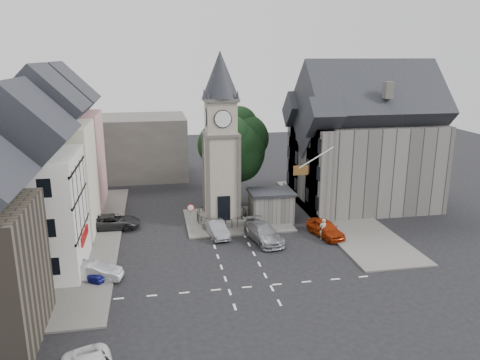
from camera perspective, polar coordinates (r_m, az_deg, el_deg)
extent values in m
plane|color=black|center=(38.73, -0.49, -9.15)|extent=(120.00, 120.00, 0.00)
cube|color=#595651|center=(44.21, -18.20, -6.69)|extent=(6.00, 30.00, 0.14)
cube|color=#595651|center=(49.09, 11.80, -4.06)|extent=(6.00, 26.00, 0.14)
cube|color=#595651|center=(46.25, -0.39, -4.92)|extent=(10.00, 8.00, 0.16)
cube|color=silver|center=(33.88, 1.18, -12.90)|extent=(20.00, 8.00, 0.01)
cube|color=#4C4944|center=(45.93, -2.24, -4.72)|extent=(4.20, 4.20, 0.70)
torus|color=black|center=(45.69, -2.25, -3.85)|extent=(4.86, 4.86, 0.06)
cube|color=gray|center=(44.65, -2.30, 0.54)|extent=(3.00, 3.00, 8.00)
cube|color=black|center=(44.07, -1.99, -3.45)|extent=(1.20, 0.25, 2.40)
cube|color=#4C4944|center=(43.82, -2.35, 5.61)|extent=(3.30, 3.30, 0.25)
cube|color=gray|center=(43.58, -2.37, 7.69)|extent=(2.70, 2.70, 3.20)
cylinder|color=white|center=(42.21, -2.10, 7.45)|extent=(1.50, 0.12, 1.50)
cube|color=#4C4944|center=(43.41, -2.40, 9.78)|extent=(3.10, 3.10, 0.30)
cone|color=black|center=(43.26, -2.43, 12.75)|extent=(3.40, 3.40, 4.20)
cube|color=#55534F|center=(46.02, 3.77, -3.32)|extent=(4.00, 3.00, 2.80)
cube|color=black|center=(45.55, 3.80, -1.47)|extent=(4.30, 3.30, 0.25)
cylinder|color=black|center=(50.37, -0.84, -0.70)|extent=(0.70, 0.70, 4.40)
cylinder|color=black|center=(42.96, -6.01, -4.94)|extent=(0.10, 0.10, 2.50)
cone|color=#A50C0C|center=(42.46, -6.04, -3.40)|extent=(0.70, 0.06, 0.70)
cone|color=white|center=(42.44, -6.04, -3.41)|extent=(0.54, 0.04, 0.54)
cube|color=#D79395|center=(52.78, -20.52, 2.20)|extent=(7.50, 7.00, 10.00)
cube|color=#EFE6C8|center=(45.13, -22.16, -0.03)|extent=(7.50, 7.00, 10.00)
cube|color=silver|center=(37.78, -24.39, -3.87)|extent=(7.50, 7.00, 9.00)
cube|color=#4C4944|center=(64.17, -15.62, 3.83)|extent=(20.00, 10.00, 8.00)
cube|color=#55534F|center=(52.11, 14.90, 1.93)|extent=(14.00, 10.00, 9.00)
cube|color=#55534F|center=(46.60, 9.81, 0.70)|extent=(1.60, 4.40, 9.00)
cube|color=#55534F|center=(53.04, 7.22, 2.55)|extent=(1.60, 4.40, 9.00)
cube|color=#55534F|center=(49.79, 7.97, -3.14)|extent=(0.40, 16.00, 0.90)
cylinder|color=white|center=(42.23, 9.29, 2.72)|extent=(3.17, 0.10, 1.89)
plane|color=#B21414|center=(42.03, 7.43, 1.19)|extent=(1.40, 0.00, 1.40)
imported|color=navy|center=(36.59, -18.26, -10.32)|extent=(4.09, 3.64, 1.34)
imported|color=#A0A3A8|center=(36.11, -17.31, -10.62)|extent=(4.17, 2.22, 1.31)
imported|color=#27272A|center=(45.60, -15.24, -4.94)|extent=(5.13, 2.52, 1.40)
imported|color=gray|center=(42.44, -2.90, -5.94)|extent=(2.10, 4.34, 1.37)
imported|color=#94959B|center=(41.25, 2.88, -6.45)|extent=(3.17, 5.61, 1.53)
imported|color=#9F2808|center=(42.96, 10.37, -5.83)|extent=(2.74, 4.67, 1.49)
imported|color=beige|center=(42.20, 10.08, -5.90)|extent=(0.71, 0.47, 1.91)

